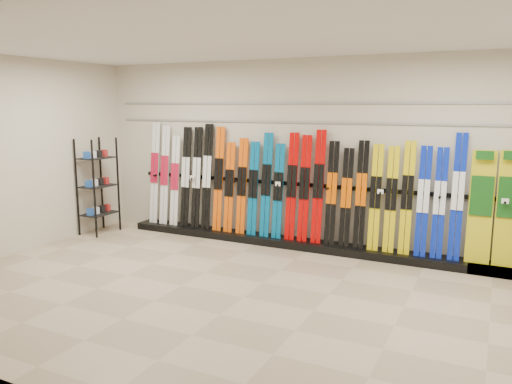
% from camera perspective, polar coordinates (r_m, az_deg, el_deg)
% --- Properties ---
extents(floor, '(8.00, 8.00, 0.00)m').
position_cam_1_polar(floor, '(6.10, -1.45, -11.95)').
color(floor, tan).
rests_on(floor, ground).
extents(back_wall, '(8.00, 0.00, 8.00)m').
position_cam_1_polar(back_wall, '(8.00, 6.84, 4.32)').
color(back_wall, beige).
rests_on(back_wall, floor).
extents(left_wall, '(0.00, 5.00, 5.00)m').
position_cam_1_polar(left_wall, '(8.35, -26.69, 3.56)').
color(left_wall, beige).
rests_on(left_wall, floor).
extents(ceiling, '(8.00, 8.00, 0.00)m').
position_cam_1_polar(ceiling, '(5.71, -1.59, 17.24)').
color(ceiling, silver).
rests_on(ceiling, back_wall).
extents(ski_rack_base, '(8.00, 0.40, 0.12)m').
position_cam_1_polar(ski_rack_base, '(7.99, 7.63, -6.23)').
color(ski_rack_base, black).
rests_on(ski_rack_base, floor).
extents(skis, '(5.37, 0.22, 1.84)m').
position_cam_1_polar(skis, '(8.08, 3.05, 0.54)').
color(skis, silver).
rests_on(skis, ski_rack_base).
extents(accessory_rack, '(0.40, 0.60, 1.70)m').
position_cam_1_polar(accessory_rack, '(9.30, -17.62, 0.65)').
color(accessory_rack, black).
rests_on(accessory_rack, floor).
extents(slatwall_rail_0, '(7.60, 0.02, 0.03)m').
position_cam_1_polar(slatwall_rail_0, '(7.95, 6.87, 7.89)').
color(slatwall_rail_0, gray).
rests_on(slatwall_rail_0, back_wall).
extents(slatwall_rail_1, '(7.60, 0.02, 0.03)m').
position_cam_1_polar(slatwall_rail_1, '(7.94, 6.91, 10.06)').
color(slatwall_rail_1, gray).
rests_on(slatwall_rail_1, back_wall).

